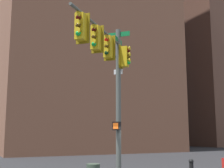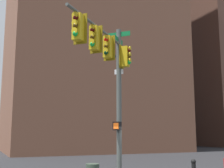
{
  "view_description": "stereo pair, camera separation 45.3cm",
  "coord_description": "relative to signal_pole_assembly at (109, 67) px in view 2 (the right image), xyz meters",
  "views": [
    {
      "loc": [
        6.99,
        13.59,
        2.18
      ],
      "look_at": [
        1.0,
        1.08,
        4.42
      ],
      "focal_mm": 49.28,
      "sensor_mm": 36.0,
      "label": 1
    },
    {
      "loc": [
        6.58,
        13.78,
        2.18
      ],
      "look_at": [
        1.0,
        1.08,
        4.42
      ],
      "focal_mm": 49.28,
      "sensor_mm": 36.0,
      "label": 2
    }
  ],
  "objects": [
    {
      "name": "building_brick_farside",
      "position": [
        -19.6,
        -60.55,
        10.28
      ],
      "size": [
        22.48,
        16.0,
        30.82
      ],
      "primitive_type": "cube",
      "color": "brown",
      "rests_on": "ground_plane"
    },
    {
      "name": "signal_pole_assembly",
      "position": [
        0.0,
        0.0,
        0.0
      ],
      "size": [
        4.18,
        4.02,
        7.31
      ],
      "rotation": [
        0.0,
        0.0,
        0.77
      ],
      "color": "#4C514C",
      "rests_on": "ground_plane"
    },
    {
      "name": "fire_hydrant",
      "position": [
        -5.19,
        -0.97,
        -4.66
      ],
      "size": [
        0.34,
        0.26,
        0.87
      ],
      "color": "black",
      "rests_on": "ground_plane"
    }
  ]
}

